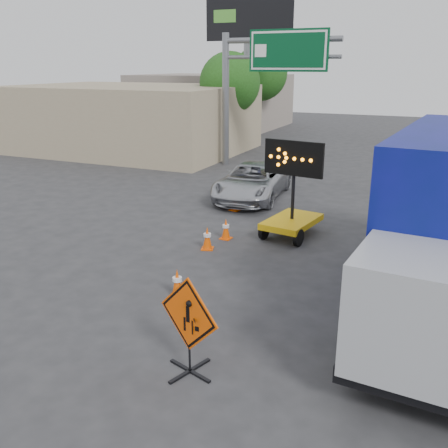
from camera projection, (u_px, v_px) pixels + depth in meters
The scene contains 15 objects.
ground at pixel (152, 357), 9.38m from camera, with size 100.00×100.00×0.00m, color #2D2D30.
storefront_left_near at pixel (131, 118), 31.60m from camera, with size 14.00×10.00×4.00m, color tan.
storefront_left_far at pixel (212, 101), 44.09m from camera, with size 12.00×10.00×4.40m, color gray.
highway_gantry at pixel (263, 68), 25.16m from camera, with size 6.18×0.38×6.90m.
billboard at pixel (249, 31), 32.86m from camera, with size 6.10×0.54×9.85m.
tree_left_near at pixel (230, 83), 30.34m from camera, with size 3.71×3.71×6.03m.
tree_left_far at pixel (260, 73), 37.54m from camera, with size 4.10×4.10×6.66m.
construction_sign at pixel (189, 324), 8.63m from camera, with size 1.33×0.95×1.84m.
arrow_board at pixel (292, 216), 15.80m from camera, with size 1.93×2.32×3.06m.
pickup_truck at pixel (253, 181), 20.34m from camera, with size 2.34×5.08×1.41m, color silver.
cone_a at pixel (177, 283), 11.73m from camera, with size 0.39×0.39×0.70m.
cone_b at pixel (207, 238), 14.77m from camera, with size 0.44×0.44×0.69m.
cone_c at pixel (226, 229), 15.65m from camera, with size 0.35×0.35×0.66m.
cone_d at pixel (235, 201), 18.71m from camera, with size 0.42×0.42×0.72m.
cone_e at pixel (234, 198), 19.20m from camera, with size 0.39×0.39×0.70m.
Camera 1 is at (4.59, -6.89, 5.25)m, focal length 40.00 mm.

